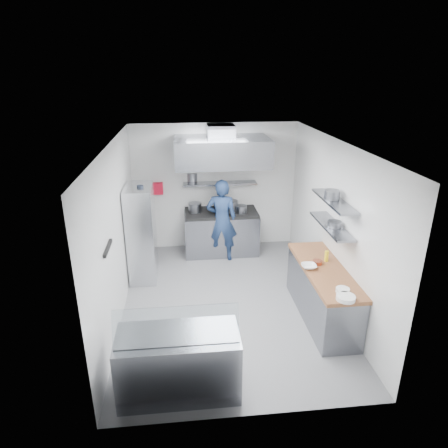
{
  "coord_description": "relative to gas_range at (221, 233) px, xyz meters",
  "views": [
    {
      "loc": [
        -0.72,
        -6.04,
        3.86
      ],
      "look_at": [
        0.0,
        0.6,
        1.25
      ],
      "focal_mm": 32.0,
      "sensor_mm": 36.0,
      "label": 1
    }
  ],
  "objects": [
    {
      "name": "extractor_hood",
      "position": [
        0.0,
        -0.18,
        1.85
      ],
      "size": [
        1.9,
        1.15,
        0.55
      ],
      "primitive_type": "cube",
      "color": "gray",
      "rests_on": "wall_back"
    },
    {
      "name": "display_case",
      "position": [
        -0.95,
        -4.1,
        -0.03
      ],
      "size": [
        1.5,
        0.7,
        0.85
      ],
      "primitive_type": "cube",
      "color": "gray",
      "rests_on": "floor"
    },
    {
      "name": "wire_rack",
      "position": [
        -1.63,
        -0.97,
        0.48
      ],
      "size": [
        0.5,
        0.9,
        1.85
      ],
      "primitive_type": "cube",
      "color": "silver",
      "rests_on": "floor"
    },
    {
      "name": "wall_front",
      "position": [
        -0.1,
        -4.6,
        0.95
      ],
      "size": [
        3.6,
        2.8,
        0.02
      ],
      "primitive_type": "cube",
      "rotation": [
        -1.57,
        0.0,
        0.0
      ],
      "color": "white",
      "rests_on": "floor"
    },
    {
      "name": "copper_pan",
      "position": [
        1.31,
        -2.54,
        0.48
      ],
      "size": [
        0.16,
        0.16,
        0.06
      ],
      "primitive_type": "cylinder",
      "color": "#B55333",
      "rests_on": "prep_counter_top"
    },
    {
      "name": "plate_stack_b",
      "position": [
        1.38,
        -3.44,
        0.48
      ],
      "size": [
        0.19,
        0.19,
        0.06
      ],
      "primitive_type": "cylinder",
      "color": "white",
      "rests_on": "prep_counter_top"
    },
    {
      "name": "wall_shelf_lower",
      "position": [
        1.54,
        -2.4,
        1.05
      ],
      "size": [
        0.3,
        1.3,
        0.04
      ],
      "primitive_type": "cube",
      "color": "gray",
      "rests_on": "wall_right"
    },
    {
      "name": "knife_strip",
      "position": [
        -1.88,
        -3.0,
        1.1
      ],
      "size": [
        0.04,
        0.55,
        0.05
      ],
      "primitive_type": "cube",
      "color": "black",
      "rests_on": "wall_left"
    },
    {
      "name": "over_range_shelf",
      "position": [
        0.0,
        0.24,
        1.07
      ],
      "size": [
        1.6,
        0.3,
        0.04
      ],
      "primitive_type": "cube",
      "color": "gray",
      "rests_on": "wall_back"
    },
    {
      "name": "wall_back",
      "position": [
        -0.1,
        0.4,
        0.95
      ],
      "size": [
        3.6,
        2.8,
        0.02
      ],
      "primitive_type": "cube",
      "rotation": [
        1.57,
        0.0,
        0.0
      ],
      "color": "white",
      "rests_on": "floor"
    },
    {
      "name": "chef",
      "position": [
        -0.03,
        -0.35,
        0.43
      ],
      "size": [
        0.72,
        0.55,
        1.77
      ],
      "primitive_type": "imported",
      "rotation": [
        0.0,
        0.0,
        2.93
      ],
      "color": "navy",
      "rests_on": "floor"
    },
    {
      "name": "floor",
      "position": [
        -0.1,
        -2.1,
        -0.45
      ],
      "size": [
        5.0,
        5.0,
        0.0
      ],
      "primitive_type": "plane",
      "color": "slate",
      "rests_on": "ground"
    },
    {
      "name": "prep_counter_base",
      "position": [
        1.38,
        -2.7,
        -0.03
      ],
      "size": [
        0.62,
        2.0,
        0.84
      ],
      "primitive_type": "cube",
      "color": "gray",
      "rests_on": "floor"
    },
    {
      "name": "stock_pot_right",
      "position": [
        0.42,
        -0.12,
        0.59
      ],
      "size": [
        0.25,
        0.25,
        0.16
      ],
      "primitive_type": "cylinder",
      "color": "slate",
      "rests_on": "cooktop"
    },
    {
      "name": "hood_duct",
      "position": [
        0.0,
        0.05,
        2.23
      ],
      "size": [
        0.55,
        0.55,
        0.24
      ],
      "primitive_type": "cube",
      "color": "slate",
      "rests_on": "extractor_hood"
    },
    {
      "name": "wall_left",
      "position": [
        -1.9,
        -2.1,
        0.95
      ],
      "size": [
        2.8,
        5.0,
        0.02
      ],
      "primitive_type": "cube",
      "rotation": [
        1.57,
        0.0,
        1.57
      ],
      "color": "white",
      "rests_on": "floor"
    },
    {
      "name": "red_firebox",
      "position": [
        -1.35,
        0.34,
        0.97
      ],
      "size": [
        0.22,
        0.1,
        0.26
      ],
      "primitive_type": "cube",
      "color": "red",
      "rests_on": "wall_back"
    },
    {
      "name": "cooktop",
      "position": [
        0.0,
        0.0,
        0.48
      ],
      "size": [
        1.57,
        0.78,
        0.06
      ],
      "primitive_type": "cube",
      "color": "black",
      "rests_on": "gas_range"
    },
    {
      "name": "wall_right",
      "position": [
        1.7,
        -2.1,
        0.95
      ],
      "size": [
        2.8,
        5.0,
        0.02
      ],
      "primitive_type": "cube",
      "rotation": [
        1.57,
        0.0,
        -1.57
      ],
      "color": "white",
      "rests_on": "floor"
    },
    {
      "name": "rack_jar",
      "position": [
        -1.58,
        -1.05,
        1.35
      ],
      "size": [
        0.12,
        0.12,
        0.18
      ],
      "primitive_type": "cylinder",
      "color": "black",
      "rests_on": "wire_rack"
    },
    {
      "name": "display_glass",
      "position": [
        -0.95,
        -4.22,
        0.62
      ],
      "size": [
        1.47,
        0.19,
        0.42
      ],
      "primitive_type": "cube",
      "rotation": [
        -0.38,
        0.0,
        0.0
      ],
      "color": "silver",
      "rests_on": "display_case"
    },
    {
      "name": "wall_shelf_upper",
      "position": [
        1.54,
        -2.4,
        1.47
      ],
      "size": [
        0.3,
        1.3,
        0.04
      ],
      "primitive_type": "cube",
      "color": "gray",
      "rests_on": "wall_right"
    },
    {
      "name": "ceiling",
      "position": [
        -0.1,
        -2.1,
        2.35
      ],
      "size": [
        5.0,
        5.0,
        0.0
      ],
      "primitive_type": "plane",
      "rotation": [
        3.14,
        0.0,
        0.0
      ],
      "color": "silver",
      "rests_on": "wall_back"
    },
    {
      "name": "shelf_pot_c",
      "position": [
        1.55,
        -2.51,
        1.12
      ],
      "size": [
        0.21,
        0.21,
        0.1
      ],
      "primitive_type": "cylinder",
      "color": "slate",
      "rests_on": "wall_shelf_lower"
    },
    {
      "name": "shelf_pot_d",
      "position": [
        1.52,
        -2.35,
        1.56
      ],
      "size": [
        0.24,
        0.24,
        0.14
      ],
      "primitive_type": "cylinder",
      "color": "slate",
      "rests_on": "wall_shelf_upper"
    },
    {
      "name": "shelf_pot_a",
      "position": [
        -0.59,
        0.46,
        1.18
      ],
      "size": [
        0.24,
        0.24,
        0.18
      ],
      "primitive_type": "cylinder",
      "color": "slate",
      "rests_on": "over_range_shelf"
    },
    {
      "name": "rack_bin_b",
      "position": [
        -1.63,
        -0.82,
        0.85
      ],
      "size": [
        0.14,
        0.18,
        0.16
      ],
      "primitive_type": "cube",
      "color": "yellow",
      "rests_on": "wire_rack"
    },
    {
      "name": "plate_stack_a",
      "position": [
        1.35,
        -3.63,
        0.48
      ],
      "size": [
        0.26,
        0.26,
        0.06
      ],
      "primitive_type": "cylinder",
      "color": "white",
      "rests_on": "prep_counter_top"
    },
    {
      "name": "prep_counter_top",
      "position": [
        1.38,
        -2.7,
        0.42
      ],
      "size": [
        0.65,
        2.04,
        0.06
      ],
      "primitive_type": "cube",
      "color": "brown",
      "rests_on": "prep_counter_base"
    },
    {
      "name": "gas_range",
      "position": [
        0.0,
        0.0,
        0.0
      ],
      "size": [
        1.6,
        0.8,
        0.9
      ],
      "primitive_type": "cube",
      "color": "gray",
      "rests_on": "floor"
    },
    {
      "name": "stock_pot_mid",
      "position": [
        0.21,
        -0.01,
        0.63
      ],
      "size": [
        0.31,
        0.31,
        0.24
      ],
      "primitive_type": "cylinder",
      "color": "slate",
      "rests_on": "cooktop"
    },
    {
      "name": "mixing_bowl",
      "position": [
        1.13,
        -2.67,
        0.48
      ],
      "size": [
        0.25,
        0.25,
        0.06
      ],
      "primitive_type": "imported",
      "rotation": [
        0.0,
        0.0,
        -0.05
      ],
      "color": "white",
      "rests_on": "prep_counter_top"
    },
    {
      "name": "squeeze_bottle",
      "position": [
        1.49,
        -2.46,
        0.54
      ],
      "size": [
        0.07,
        0.07,
        0.18
      ],
      "primitive_type": "cylinder",
      "color": "yellow",
      "rests_on": "prep_counter_top"
    },
    {
      "name": "rack_bin_a",
      "position": [
        -1.63,
        -1.04,
        0.35
      ],
      "size": [
        0.14,
        0.18,
        0.16
      ],
      "primitive_type": "cube",
      "color": "white",
      "rests_on": "wire_rack"
    },
    {
      "name": "stock_pot_left",
      "position": [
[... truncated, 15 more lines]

